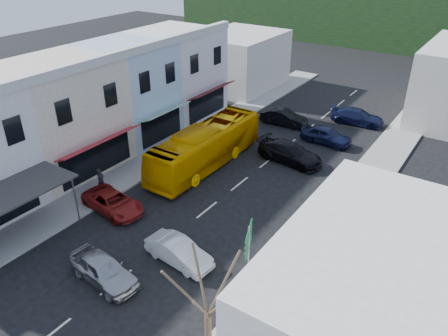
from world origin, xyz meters
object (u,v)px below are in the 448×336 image
Objects in this scene: car_white at (179,251)px; traffic_signal at (417,84)px; street_tree at (208,315)px; bus at (206,147)px; car_silver at (103,270)px; direction_sign at (248,258)px; car_red at (113,201)px; pedestrian_left at (101,179)px.

traffic_signal reaches higher than car_white.
street_tree is at bearing 106.49° from traffic_signal.
bus is 13.58m from car_silver.
bus is 3.06× the size of direction_sign.
car_white and car_red have the same top height.
car_silver is at bearing -77.16° from bus.
street_tree is 36.12m from traffic_signal.
car_white is 7.94m from street_tree.
direction_sign is at bearing -89.24° from car_red.
car_white is at bearing -117.44° from pedestrian_left.
bus is 8.13m from pedestrian_left.
street_tree is (10.89, -14.78, 2.06)m from bus.
car_silver is 6.51m from car_red.
bus reaches higher than car_silver.
car_silver is 1.00× the size of car_white.
car_white is at bearing -27.98° from car_silver.
car_red is at bearing -127.30° from pedestrian_left.
street_tree is (12.20, -6.38, 2.91)m from car_red.
car_red is at bearing 152.37° from street_tree.
street_tree reaches higher than direction_sign.
traffic_signal reaches higher than car_red.
traffic_signal is at bearing -14.72° from car_red.
car_silver is 9.03m from pedestrian_left.
street_tree is at bearing -96.35° from direction_sign.
traffic_signal reaches higher than car_silver.
bus reaches higher than car_red.
pedestrian_left is 0.32× the size of traffic_signal.
car_red is at bearing 48.94° from car_silver.
car_silver is at bearing -171.26° from direction_sign.
car_silver is 0.96× the size of car_red.
car_silver is 0.61× the size of street_tree.
pedestrian_left is at bearing 78.22° from car_white.
direction_sign is at bearing -79.72° from car_white.
pedestrian_left is at bearing 79.47° from traffic_signal.
bus is 2.52× the size of car_red.
traffic_signal is at bearing -37.00° from pedestrian_left.
street_tree is at bearing -111.06° from car_red.
direction_sign is at bearing -53.39° from car_silver.
car_red is 0.64× the size of street_tree.
car_white is (5.36, -9.90, -0.85)m from bus.
bus is 8.54m from car_red.
car_silver is at bearing 150.25° from car_white.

